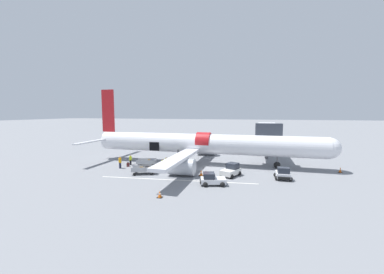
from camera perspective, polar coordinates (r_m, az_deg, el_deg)
The scene contains 19 objects.
ground_plane at distance 35.81m, azimuth 5.08°, elevation -7.48°, with size 500.00×500.00×0.00m, color slate.
apron_marking_line at distance 29.58m, azimuth -3.81°, elevation -10.37°, with size 19.62×2.34×0.01m.
jet_bridge_stub at distance 43.34m, azimuth 17.81°, elevation 0.92°, with size 4.05×12.03×6.61m.
airplane at distance 37.98m, azimuth 2.07°, elevation -1.80°, with size 39.48×30.64×12.33m.
baggage_tug_lead at distance 27.64m, azimuth 4.87°, elevation -10.22°, with size 3.27×2.60×1.41m.
baggage_tug_mid at distance 35.20m, azimuth -2.05°, elevation -6.52°, with size 2.86×1.98×1.67m.
baggage_tug_rear at distance 31.69m, azimuth 9.46°, elevation -8.00°, with size 2.77×3.44×1.65m.
baggage_tug_spare at distance 31.78m, azimuth 21.20°, elevation -8.37°, with size 2.13×2.48×1.56m.
baggage_cart_loading at distance 37.82m, azimuth -10.78°, elevation -6.09°, with size 4.00×2.67×1.00m.
baggage_cart_queued at distance 32.91m, azimuth -11.43°, elevation -7.85°, with size 4.13×2.69×1.04m.
ground_crew_loader_a at distance 35.99m, azimuth -6.28°, elevation -6.08°, with size 0.40×0.55×1.57m.
ground_crew_loader_b at distance 38.82m, azimuth -14.69°, elevation -5.32°, with size 0.45×0.56×1.61m.
ground_crew_driver at distance 36.85m, azimuth -17.05°, elevation -5.82°, with size 0.58×0.58×1.82m.
ground_crew_supervisor at distance 34.60m, azimuth -7.05°, elevation -6.54°, with size 0.52×0.52×1.61m.
suitcase_on_tarmac_upright at distance 37.78m, azimuth -15.24°, elevation -6.52°, with size 0.45×0.34×0.68m.
suitcase_on_tarmac_spare at distance 37.57m, azimuth -7.08°, elevation -6.37°, with size 0.42×0.24×0.74m.
safety_cone_nose at distance 38.90m, azimuth 32.29°, elevation -6.79°, with size 0.51×0.51×0.74m.
safety_cone_engine_left at distance 23.94m, azimuth -7.82°, elevation -13.60°, with size 0.54×0.54×0.69m.
safety_cone_wingtip at distance 31.30m, azimuth 2.24°, elevation -8.76°, with size 0.61×0.61×0.77m.
Camera 1 is at (6.27, -34.26, 8.32)m, focal length 22.00 mm.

